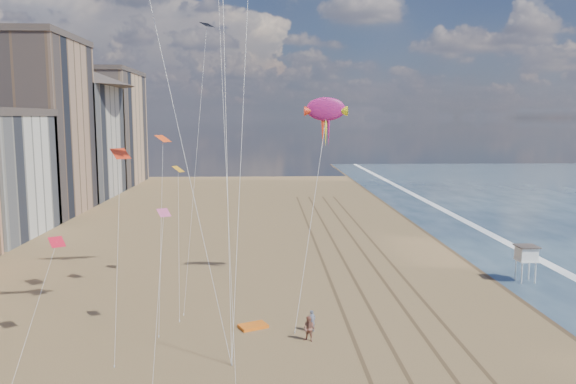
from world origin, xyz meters
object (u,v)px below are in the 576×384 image
at_px(kite_flyer_b, 309,329).
at_px(lifeguard_stand, 526,254).
at_px(show_kite, 326,110).
at_px(kite_flyer_a, 312,321).
at_px(grounded_kite, 253,326).

bearing_deg(kite_flyer_b, lifeguard_stand, 62.05).
distance_m(lifeguard_stand, show_kite, 23.89).
height_order(show_kite, kite_flyer_b, show_kite).
relative_size(show_kite, kite_flyer_a, 12.38).
bearing_deg(grounded_kite, kite_flyer_b, -59.62).
bearing_deg(show_kite, kite_flyer_b, -100.42).
xyz_separation_m(lifeguard_stand, show_kite, (-19.54, -0.18, 13.75)).
distance_m(lifeguard_stand, kite_flyer_b, 26.02).
bearing_deg(kite_flyer_b, show_kite, 109.69).
bearing_deg(show_kite, kite_flyer_a, -100.34).
xyz_separation_m(lifeguard_stand, grounded_kite, (-26.06, -10.95, -2.63)).
xyz_separation_m(kite_flyer_a, kite_flyer_b, (-0.35, -1.83, 0.11)).
bearing_deg(kite_flyer_b, kite_flyer_a, 109.17).
bearing_deg(grounded_kite, show_kite, 33.76).
relative_size(grounded_kite, kite_flyer_b, 1.12).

